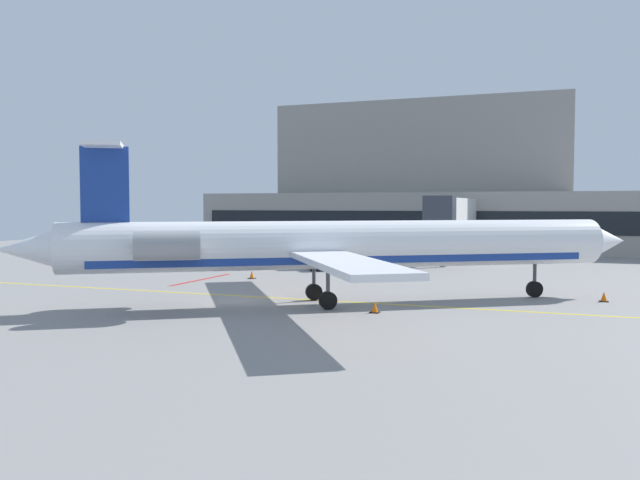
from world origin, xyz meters
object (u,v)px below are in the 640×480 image
at_px(regional_jet, 337,246).
at_px(baggage_tug, 318,257).
at_px(fuel_tank, 481,247).
at_px(pushback_tractor, 132,253).

relative_size(regional_jet, baggage_tug, 7.79).
distance_m(regional_jet, baggage_tug, 18.96).
xyz_separation_m(regional_jet, baggage_tug, (-7.69, 17.20, -2.13)).
height_order(regional_jet, fuel_tank, regional_jet).
xyz_separation_m(pushback_tractor, fuel_tank, (27.56, 14.80, 0.31)).
bearing_deg(fuel_tank, pushback_tractor, -151.77).
height_order(pushback_tractor, fuel_tank, fuel_tank).
bearing_deg(baggage_tug, regional_jet, -65.93).
distance_m(regional_jet, pushback_tractor, 27.98).
distance_m(pushback_tractor, fuel_tank, 31.28).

